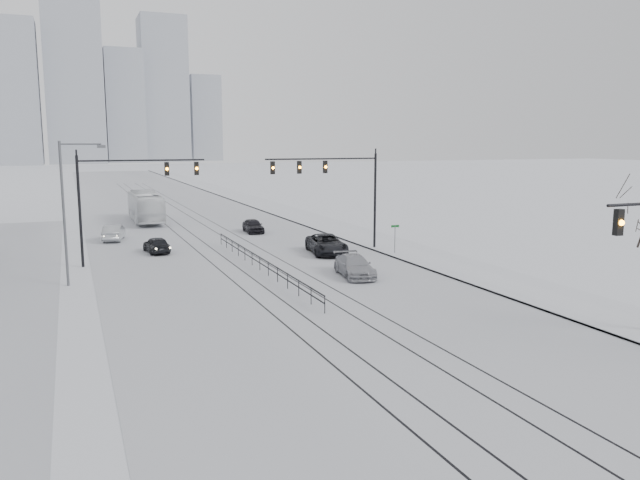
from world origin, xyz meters
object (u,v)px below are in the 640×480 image
Objects in this scene: box_truck at (146,207)px; sedan_sb_outer at (114,233)px; sedan_nb_front at (327,244)px; sedan_nb_right at (355,266)px; sedan_nb_far at (253,226)px; sedan_sb_inner at (157,245)px.

sedan_sb_outer is at bearing 71.66° from box_truck.
sedan_sb_outer is 20.56m from sedan_nb_front.
sedan_nb_right is 0.40× the size of box_truck.
sedan_nb_right is at bearing 133.28° from sedan_sb_outer.
sedan_nb_right is 1.21× the size of sedan_nb_far.
sedan_nb_front is 1.16× the size of sedan_nb_right.
sedan_sb_inner is at bearing 120.36° from sedan_sb_outer.
sedan_sb_inner is at bearing 165.19° from sedan_nb_front.
sedan_nb_front is 0.46× the size of box_truck.
box_truck is (1.51, 20.80, 1.03)m from sedan_sb_inner.
sedan_sb_inner is 18.01m from sedan_nb_right.
sedan_nb_front is 28.63m from box_truck.
sedan_sb_outer is (-2.79, 8.02, 0.07)m from sedan_sb_inner.
box_truck is at bearing 113.75° from sedan_nb_right.
sedan_nb_far is (10.41, 8.12, 0.02)m from sedan_sb_inner.
sedan_nb_front is 8.74m from sedan_nb_right.
box_truck is (4.30, 12.79, 0.95)m from sedan_sb_outer.
sedan_sb_outer is 0.80× the size of sedan_nb_front.
box_truck is (-11.14, 26.35, 0.91)m from sedan_nb_front.
sedan_sb_inner is 20.88m from box_truck.
sedan_nb_front is 1.40× the size of sedan_nb_far.
box_truck reaches higher than sedan_sb_outer.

